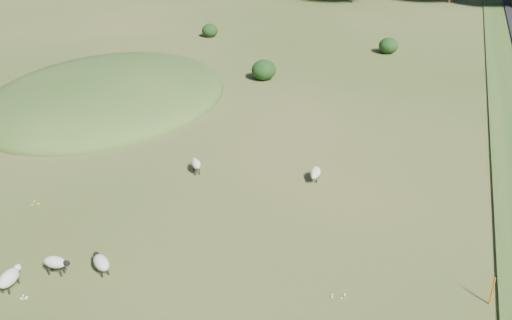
% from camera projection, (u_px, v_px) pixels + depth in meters
% --- Properties ---
extents(ground, '(160.00, 160.00, 0.00)m').
position_uv_depth(ground, '(300.00, 82.00, 43.80)').
color(ground, '#365219').
rests_on(ground, ground).
extents(mound, '(16.00, 20.00, 4.00)m').
position_uv_depth(mound, '(108.00, 98.00, 40.56)').
color(mound, '#33561E').
rests_on(mound, ground).
extents(shrubs, '(19.06, 12.79, 1.56)m').
position_uv_depth(shrubs, '(290.00, 51.00, 49.07)').
color(shrubs, black).
rests_on(shrubs, ground).
extents(marker_post, '(0.06, 0.06, 1.20)m').
position_uv_depth(marker_post, '(492.00, 291.00, 20.47)').
color(marker_post, '#D8590C').
rests_on(marker_post, ground).
extents(sheep_0, '(0.71, 1.33, 0.75)m').
position_uv_depth(sheep_0, '(9.00, 277.00, 21.39)').
color(sheep_0, '#BFB89E').
rests_on(sheep_0, ground).
extents(sheep_1, '(0.87, 1.02, 0.75)m').
position_uv_depth(sheep_1, '(196.00, 164.00, 29.88)').
color(sheep_1, '#BFB89E').
rests_on(sheep_1, ground).
extents(sheep_2, '(1.13, 0.58, 0.80)m').
position_uv_depth(sheep_2, '(56.00, 262.00, 22.09)').
color(sheep_2, '#BFB89E').
rests_on(sheep_2, ground).
extents(sheep_3, '(0.58, 1.20, 0.68)m').
position_uv_depth(sheep_3, '(315.00, 173.00, 29.15)').
color(sheep_3, '#BFB89E').
rests_on(sheep_3, ground).
extents(sheep_4, '(1.21, 1.05, 0.71)m').
position_uv_depth(sheep_4, '(101.00, 262.00, 22.28)').
color(sheep_4, '#BFB89E').
rests_on(sheep_4, ground).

